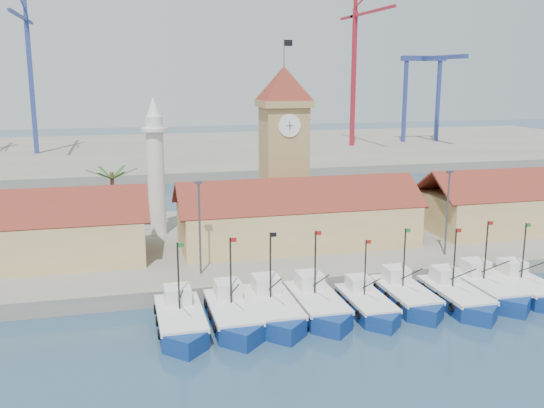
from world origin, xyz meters
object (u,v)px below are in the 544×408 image
object	(u,v)px
boat_0	(181,323)
minaret	(156,166)
clock_tower	(284,145)
boat_4	(368,306)

from	to	relation	value
boat_0	minaret	size ratio (longest dim) A/B	0.61
boat_0	clock_tower	distance (m)	30.12
minaret	clock_tower	bearing A→B (deg)	-7.61
boat_0	clock_tower	world-z (taller)	clock_tower
clock_tower	minaret	distance (m)	15.30
clock_tower	minaret	world-z (taller)	clock_tower
boat_4	clock_tower	size ratio (longest dim) A/B	0.39
minaret	boat_4	bearing A→B (deg)	-57.94
clock_tower	minaret	bearing A→B (deg)	172.39
boat_0	minaret	distance (m)	27.19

